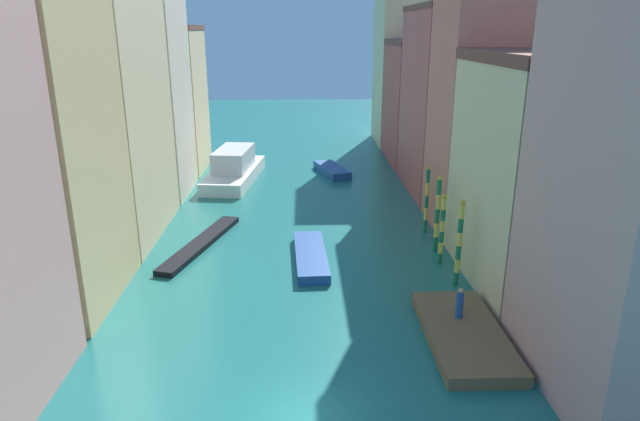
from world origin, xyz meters
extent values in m
plane|color=#1E6B66|center=(0.00, 24.50, 0.00)|extent=(154.00, 154.00, 0.00)
cube|color=#DBB77A|center=(-13.57, 10.63, 8.78)|extent=(7.11, 8.73, 17.55)
cube|color=beige|center=(-13.57, 21.05, 10.46)|extent=(7.11, 11.61, 20.91)
cube|color=beige|center=(-13.57, 31.51, 10.64)|extent=(7.11, 8.22, 21.27)
cube|color=beige|center=(-13.57, 40.39, 7.09)|extent=(7.11, 8.46, 14.18)
cube|color=brown|center=(-13.57, 40.39, 14.40)|extent=(7.25, 8.62, 0.44)
cube|color=beige|center=(13.57, 12.30, 6.25)|extent=(7.11, 11.21, 12.49)
cube|color=brown|center=(13.57, 12.30, 12.82)|extent=(7.25, 11.43, 0.65)
cube|color=#C6705B|center=(13.57, 21.76, 9.82)|extent=(7.11, 7.48, 19.64)
cube|color=#B25147|center=(13.57, 31.62, 7.87)|extent=(7.11, 11.83, 15.75)
cube|color=brown|center=(13.57, 31.62, 15.99)|extent=(7.25, 12.06, 0.49)
cube|color=#B25147|center=(13.57, 43.46, 6.30)|extent=(7.11, 11.25, 12.59)
cube|color=brown|center=(13.57, 43.46, 12.89)|extent=(7.25, 11.47, 0.59)
cube|color=beige|center=(13.57, 54.36, 10.94)|extent=(7.11, 9.64, 21.89)
cube|color=brown|center=(7.93, 5.58, 0.30)|extent=(3.56, 7.89, 0.60)
cylinder|color=#234C93|center=(7.95, 6.69, 1.26)|extent=(0.36, 0.36, 1.32)
sphere|color=tan|center=(7.95, 6.69, 2.05)|extent=(0.26, 0.26, 0.26)
cylinder|color=#197247|center=(9.16, 11.52, 0.41)|extent=(0.30, 0.30, 0.82)
cylinder|color=#E5D14C|center=(9.16, 11.52, 1.23)|extent=(0.30, 0.30, 0.82)
cylinder|color=#197247|center=(9.16, 11.52, 2.05)|extent=(0.30, 0.30, 0.82)
cylinder|color=#E5D14C|center=(9.16, 11.52, 2.88)|extent=(0.30, 0.30, 0.82)
cylinder|color=#197247|center=(9.16, 11.52, 3.70)|extent=(0.30, 0.30, 0.82)
cylinder|color=#E5D14C|center=(9.16, 11.52, 4.52)|extent=(0.30, 0.30, 0.82)
sphere|color=gold|center=(9.16, 11.52, 5.05)|extent=(0.33, 0.33, 0.33)
cylinder|color=#197247|center=(8.97, 14.66, 0.36)|extent=(0.30, 0.30, 0.72)
cylinder|color=#E5D14C|center=(8.97, 14.66, 1.09)|extent=(0.30, 0.30, 0.72)
cylinder|color=#197247|center=(8.97, 14.66, 1.81)|extent=(0.30, 0.30, 0.72)
cylinder|color=#E5D14C|center=(8.97, 14.66, 2.53)|extent=(0.30, 0.30, 0.72)
cylinder|color=#197247|center=(8.97, 14.66, 3.26)|extent=(0.30, 0.30, 0.72)
cylinder|color=#E5D14C|center=(8.97, 14.66, 3.98)|extent=(0.30, 0.30, 0.72)
sphere|color=gold|center=(8.97, 14.66, 4.46)|extent=(0.32, 0.32, 0.32)
cylinder|color=#197247|center=(9.17, 16.81, 0.49)|extent=(0.30, 0.30, 0.98)
cylinder|color=#E5D14C|center=(9.17, 16.81, 1.47)|extent=(0.30, 0.30, 0.98)
cylinder|color=#197247|center=(9.17, 16.81, 2.46)|extent=(0.30, 0.30, 0.98)
cylinder|color=#E5D14C|center=(9.17, 16.81, 3.44)|extent=(0.30, 0.30, 0.98)
cylinder|color=#197247|center=(9.17, 16.81, 4.42)|extent=(0.30, 0.30, 0.98)
sphere|color=gold|center=(9.17, 16.81, 5.04)|extent=(0.34, 0.34, 0.34)
cylinder|color=#197247|center=(9.25, 20.38, 0.47)|extent=(0.26, 0.26, 0.94)
cylinder|color=#E5D14C|center=(9.25, 20.38, 1.41)|extent=(0.26, 0.26, 0.94)
cylinder|color=#197247|center=(9.25, 20.38, 2.36)|extent=(0.26, 0.26, 0.94)
cylinder|color=#E5D14C|center=(9.25, 20.38, 3.30)|extent=(0.26, 0.26, 0.94)
cylinder|color=#197247|center=(9.25, 20.38, 4.24)|extent=(0.26, 0.26, 0.94)
sphere|color=gold|center=(9.25, 20.38, 4.82)|extent=(0.29, 0.29, 0.29)
cube|color=white|center=(-6.40, 35.53, 0.59)|extent=(5.25, 12.56, 1.17)
cube|color=silver|center=(-6.40, 35.53, 2.18)|extent=(3.71, 6.66, 2.01)
cube|color=black|center=(-6.76, 18.20, 0.19)|extent=(4.14, 10.57, 0.37)
cube|color=#234C93|center=(0.74, 15.42, 0.31)|extent=(2.26, 7.59, 0.61)
cube|color=#234C93|center=(3.34, 37.83, 0.39)|extent=(3.68, 6.49, 0.77)
camera|label=1|loc=(0.22, -17.37, 14.21)|focal=30.89mm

